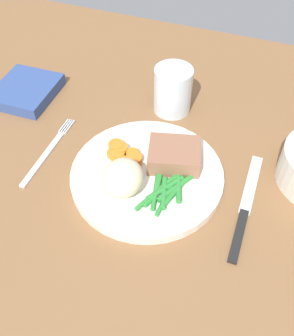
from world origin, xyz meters
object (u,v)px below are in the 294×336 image
napkin (26,91)px  fork (48,151)px  meat_portion (175,154)px  dinner_plate (147,176)px  knife (245,207)px  water_glass (173,93)px

napkin → fork: bearing=-46.2°
meat_portion → napkin: size_ratio=0.67×
meat_portion → fork: (-20.91, -4.04, -2.91)cm
meat_portion → napkin: (-32.57, 8.11, -2.00)cm
dinner_plate → napkin: 31.65cm
dinner_plate → meat_portion: (3.24, 3.78, 2.31)cm
dinner_plate → knife: 15.74cm
napkin → knife: bearing=-15.1°
fork → napkin: 16.86cm
dinner_plate → napkin: napkin is taller
water_glass → napkin: 28.46cm
fork → napkin: bearing=131.5°
knife → water_glass: water_glass is taller
knife → napkin: bearing=161.3°
meat_portion → knife: 13.45cm
water_glass → napkin: water_glass is taller
dinner_plate → meat_portion: meat_portion is taller
dinner_plate → water_glass: bearing=95.1°
meat_portion → fork: bearing=-169.1°
meat_portion → dinner_plate: bearing=-130.6°
fork → knife: 33.40cm
fork → water_glass: size_ratio=1.93×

